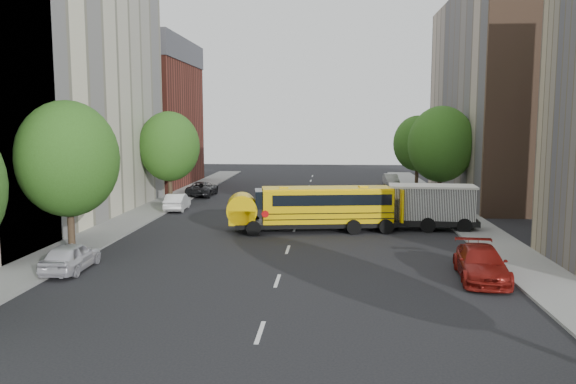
# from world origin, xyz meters

# --- Properties ---
(ground) EXTENTS (120.00, 120.00, 0.00)m
(ground) POSITION_xyz_m (0.00, 0.00, 0.00)
(ground) COLOR black
(ground) RESTS_ON ground
(sidewalk_left) EXTENTS (3.00, 80.00, 0.12)m
(sidewalk_left) POSITION_xyz_m (-11.50, 5.00, 0.06)
(sidewalk_left) COLOR slate
(sidewalk_left) RESTS_ON ground
(sidewalk_right) EXTENTS (3.00, 80.00, 0.12)m
(sidewalk_right) POSITION_xyz_m (11.50, 5.00, 0.06)
(sidewalk_right) COLOR slate
(sidewalk_right) RESTS_ON ground
(lane_markings) EXTENTS (0.15, 64.00, 0.01)m
(lane_markings) POSITION_xyz_m (0.00, 10.00, 0.01)
(lane_markings) COLOR silver
(lane_markings) RESTS_ON ground
(building_left_cream) EXTENTS (10.00, 26.00, 20.00)m
(building_left_cream) POSITION_xyz_m (-18.00, 6.00, 10.00)
(building_left_cream) COLOR beige
(building_left_cream) RESTS_ON ground
(building_left_redbrick) EXTENTS (10.00, 15.00, 13.00)m
(building_left_redbrick) POSITION_xyz_m (-18.00, 28.00, 6.50)
(building_left_redbrick) COLOR maroon
(building_left_redbrick) RESTS_ON ground
(building_right_far) EXTENTS (10.00, 22.00, 18.00)m
(building_right_far) POSITION_xyz_m (18.00, 20.00, 9.00)
(building_right_far) COLOR tan
(building_right_far) RESTS_ON ground
(building_right_sidewall) EXTENTS (10.10, 0.30, 18.00)m
(building_right_sidewall) POSITION_xyz_m (18.00, 9.00, 9.00)
(building_right_sidewall) COLOR brown
(building_right_sidewall) RESTS_ON ground
(street_tree_1) EXTENTS (5.12, 5.12, 7.90)m
(street_tree_1) POSITION_xyz_m (-11.00, -4.00, 4.95)
(street_tree_1) COLOR #38281C
(street_tree_1) RESTS_ON ground
(street_tree_2) EXTENTS (4.99, 4.99, 7.71)m
(street_tree_2) POSITION_xyz_m (-11.00, 14.00, 4.83)
(street_tree_2) COLOR #38281C
(street_tree_2) RESTS_ON ground
(street_tree_4) EXTENTS (5.25, 5.25, 8.10)m
(street_tree_4) POSITION_xyz_m (11.00, 14.00, 5.08)
(street_tree_4) COLOR #38281C
(street_tree_4) RESTS_ON ground
(street_tree_5) EXTENTS (4.86, 4.86, 7.51)m
(street_tree_5) POSITION_xyz_m (11.00, 26.00, 4.70)
(street_tree_5) COLOR #38281C
(street_tree_5) RESTS_ON ground
(school_bus) EXTENTS (10.25, 3.75, 2.83)m
(school_bus) POSITION_xyz_m (1.25, 3.33, 1.58)
(school_bus) COLOR black
(school_bus) RESTS_ON ground
(safari_truck) EXTENTS (6.83, 2.93, 2.85)m
(safari_truck) POSITION_xyz_m (8.25, 4.43, 1.51)
(safari_truck) COLOR black
(safari_truck) RESTS_ON ground
(parked_car_0) EXTENTS (1.71, 4.01, 1.35)m
(parked_car_0) POSITION_xyz_m (-9.60, -7.07, 0.68)
(parked_car_0) COLOR silver
(parked_car_0) RESTS_ON ground
(parked_car_1) EXTENTS (1.66, 4.09, 1.32)m
(parked_car_1) POSITION_xyz_m (-9.60, 11.02, 0.66)
(parked_car_1) COLOR white
(parked_car_1) RESTS_ON ground
(parked_car_2) EXTENTS (2.29, 4.87, 1.34)m
(parked_car_2) POSITION_xyz_m (-9.60, 19.65, 0.67)
(parked_car_2) COLOR black
(parked_car_2) RESTS_ON ground
(parked_car_3) EXTENTS (2.42, 5.03, 1.41)m
(parked_car_3) POSITION_xyz_m (8.80, -7.08, 0.71)
(parked_car_3) COLOR maroon
(parked_car_3) RESTS_ON ground
(parked_car_4) EXTENTS (2.03, 4.41, 1.46)m
(parked_car_4) POSITION_xyz_m (9.60, 11.48, 0.73)
(parked_car_4) COLOR #34445B
(parked_car_4) RESTS_ON ground
(parked_car_5) EXTENTS (1.54, 3.95, 1.28)m
(parked_car_5) POSITION_xyz_m (8.80, 29.47, 0.64)
(parked_car_5) COLOR gray
(parked_car_5) RESTS_ON ground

